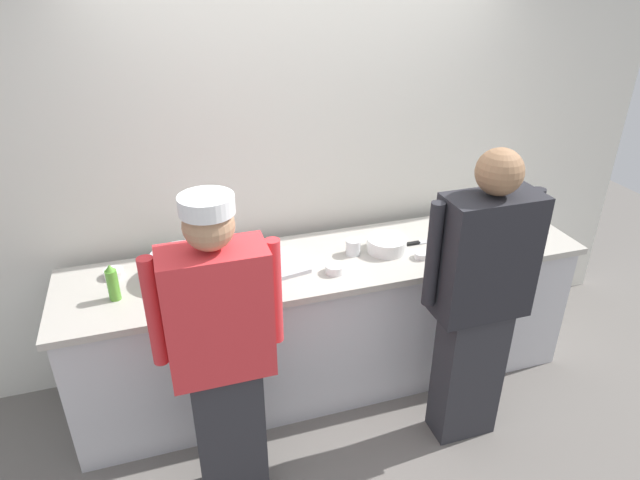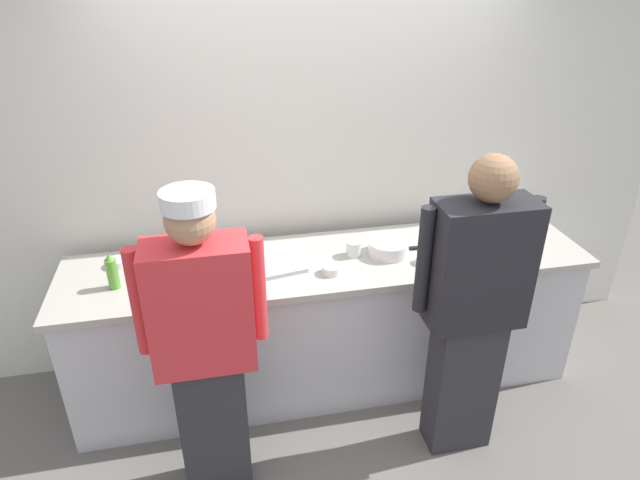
{
  "view_description": "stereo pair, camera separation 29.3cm",
  "coord_description": "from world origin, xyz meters",
  "px_view_note": "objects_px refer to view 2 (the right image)",
  "views": [
    {
      "loc": [
        -0.92,
        -2.32,
        2.53
      ],
      "look_at": [
        -0.05,
        0.42,
        1.02
      ],
      "focal_mm": 30.93,
      "sensor_mm": 36.0,
      "label": 1
    },
    {
      "loc": [
        -0.63,
        -2.4,
        2.53
      ],
      "look_at": [
        -0.05,
        0.42,
        1.02
      ],
      "focal_mm": 30.93,
      "sensor_mm": 36.0,
      "label": 2
    }
  ],
  "objects_px": {
    "chef_center": "(473,307)",
    "deli_cup": "(354,249)",
    "chef_near_left": "(205,345)",
    "ramekin_yellow_sauce": "(118,262)",
    "sheet_tray": "(262,265)",
    "plate_stack_rear": "(517,226)",
    "ramekin_orange_sauce": "(331,269)",
    "chefs_knife": "(427,247)",
    "ramekin_red_sauce": "(423,260)",
    "plate_stack_front": "(388,248)",
    "ramekin_green_sauce": "(460,237)",
    "mixing_bowl_steel": "(182,259)",
    "squeeze_bottle_primary": "(112,272)"
  },
  "relations": [
    {
      "from": "chef_center",
      "to": "sheet_tray",
      "type": "height_order",
      "value": "chef_center"
    },
    {
      "from": "sheet_tray",
      "to": "ramekin_green_sauce",
      "type": "xyz_separation_m",
      "value": [
        1.26,
        0.07,
        0.01
      ]
    },
    {
      "from": "deli_cup",
      "to": "chef_near_left",
      "type": "bearing_deg",
      "value": -143.27
    },
    {
      "from": "sheet_tray",
      "to": "ramekin_red_sauce",
      "type": "distance_m",
      "value": 0.94
    },
    {
      "from": "squeeze_bottle_primary",
      "to": "ramekin_green_sauce",
      "type": "xyz_separation_m",
      "value": [
        2.08,
        0.13,
        -0.08
      ]
    },
    {
      "from": "sheet_tray",
      "to": "deli_cup",
      "type": "height_order",
      "value": "deli_cup"
    },
    {
      "from": "sheet_tray",
      "to": "chefs_knife",
      "type": "xyz_separation_m",
      "value": [
        1.02,
        0.02,
        -0.01
      ]
    },
    {
      "from": "chef_near_left",
      "to": "plate_stack_front",
      "type": "distance_m",
      "value": 1.28
    },
    {
      "from": "mixing_bowl_steel",
      "to": "ramekin_red_sauce",
      "type": "bearing_deg",
      "value": -8.7
    },
    {
      "from": "ramekin_orange_sauce",
      "to": "ramekin_green_sauce",
      "type": "bearing_deg",
      "value": 14.37
    },
    {
      "from": "plate_stack_rear",
      "to": "deli_cup",
      "type": "distance_m",
      "value": 1.12
    },
    {
      "from": "deli_cup",
      "to": "plate_stack_front",
      "type": "bearing_deg",
      "value": -6.44
    },
    {
      "from": "chefs_knife",
      "to": "mixing_bowl_steel",
      "type": "bearing_deg",
      "value": 178.38
    },
    {
      "from": "ramekin_yellow_sauce",
      "to": "deli_cup",
      "type": "height_order",
      "value": "deli_cup"
    },
    {
      "from": "plate_stack_rear",
      "to": "chefs_knife",
      "type": "bearing_deg",
      "value": -172.72
    },
    {
      "from": "sheet_tray",
      "to": "ramekin_yellow_sauce",
      "type": "distance_m",
      "value": 0.84
    },
    {
      "from": "mixing_bowl_steel",
      "to": "ramekin_orange_sauce",
      "type": "distance_m",
      "value": 0.85
    },
    {
      "from": "plate_stack_front",
      "to": "ramekin_green_sauce",
      "type": "xyz_separation_m",
      "value": [
        0.5,
        0.08,
        -0.02
      ]
    },
    {
      "from": "plate_stack_rear",
      "to": "ramekin_orange_sauce",
      "type": "height_order",
      "value": "plate_stack_rear"
    },
    {
      "from": "squeeze_bottle_primary",
      "to": "ramekin_red_sauce",
      "type": "relative_size",
      "value": 2.37
    },
    {
      "from": "deli_cup",
      "to": "ramekin_orange_sauce",
      "type": "bearing_deg",
      "value": -135.15
    },
    {
      "from": "plate_stack_front",
      "to": "mixing_bowl_steel",
      "type": "relative_size",
      "value": 0.68
    },
    {
      "from": "chef_center",
      "to": "ramekin_yellow_sauce",
      "type": "relative_size",
      "value": 16.05
    },
    {
      "from": "plate_stack_rear",
      "to": "chefs_knife",
      "type": "relative_size",
      "value": 0.76
    },
    {
      "from": "deli_cup",
      "to": "chefs_knife",
      "type": "relative_size",
      "value": 0.34
    },
    {
      "from": "chef_near_left",
      "to": "ramekin_yellow_sauce",
      "type": "height_order",
      "value": "chef_near_left"
    },
    {
      "from": "ramekin_green_sauce",
      "to": "deli_cup",
      "type": "relative_size",
      "value": 1.02
    },
    {
      "from": "plate_stack_front",
      "to": "chefs_knife",
      "type": "height_order",
      "value": "plate_stack_front"
    },
    {
      "from": "chef_center",
      "to": "chef_near_left",
      "type": "bearing_deg",
      "value": 179.96
    },
    {
      "from": "chef_near_left",
      "to": "squeeze_bottle_primary",
      "type": "distance_m",
      "value": 0.76
    },
    {
      "from": "plate_stack_front",
      "to": "ramekin_orange_sauce",
      "type": "relative_size",
      "value": 2.23
    },
    {
      "from": "plate_stack_front",
      "to": "ramekin_yellow_sauce",
      "type": "bearing_deg",
      "value": 173.48
    },
    {
      "from": "chef_center",
      "to": "sheet_tray",
      "type": "distance_m",
      "value": 1.2
    },
    {
      "from": "ramekin_green_sauce",
      "to": "deli_cup",
      "type": "distance_m",
      "value": 0.71
    },
    {
      "from": "plate_stack_front",
      "to": "plate_stack_rear",
      "type": "relative_size",
      "value": 1.16
    },
    {
      "from": "chef_near_left",
      "to": "ramekin_yellow_sauce",
      "type": "distance_m",
      "value": 0.96
    },
    {
      "from": "ramekin_orange_sauce",
      "to": "ramekin_red_sauce",
      "type": "xyz_separation_m",
      "value": [
        0.55,
        0.0,
        -0.01
      ]
    },
    {
      "from": "plate_stack_front",
      "to": "ramekin_green_sauce",
      "type": "bearing_deg",
      "value": 8.57
    },
    {
      "from": "plate_stack_rear",
      "to": "squeeze_bottle_primary",
      "type": "relative_size",
      "value": 1.01
    },
    {
      "from": "plate_stack_rear",
      "to": "ramekin_red_sauce",
      "type": "distance_m",
      "value": 0.79
    },
    {
      "from": "chef_center",
      "to": "ramekin_yellow_sauce",
      "type": "bearing_deg",
      "value": 155.65
    },
    {
      "from": "chefs_knife",
      "to": "ramekin_red_sauce",
      "type": "bearing_deg",
      "value": -119.03
    },
    {
      "from": "plate_stack_front",
      "to": "sheet_tray",
      "type": "distance_m",
      "value": 0.76
    },
    {
      "from": "ramekin_yellow_sauce",
      "to": "ramekin_red_sauce",
      "type": "relative_size",
      "value": 1.24
    },
    {
      "from": "plate_stack_front",
      "to": "deli_cup",
      "type": "relative_size",
      "value": 2.61
    },
    {
      "from": "chef_center",
      "to": "deli_cup",
      "type": "distance_m",
      "value": 0.81
    },
    {
      "from": "chef_near_left",
      "to": "deli_cup",
      "type": "relative_size",
      "value": 18.06
    },
    {
      "from": "chef_center",
      "to": "plate_stack_front",
      "type": "relative_size",
      "value": 7.16
    },
    {
      "from": "sheet_tray",
      "to": "deli_cup",
      "type": "relative_size",
      "value": 4.85
    },
    {
      "from": "ramekin_yellow_sauce",
      "to": "chefs_knife",
      "type": "xyz_separation_m",
      "value": [
        1.84,
        -0.16,
        -0.02
      ]
    }
  ]
}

